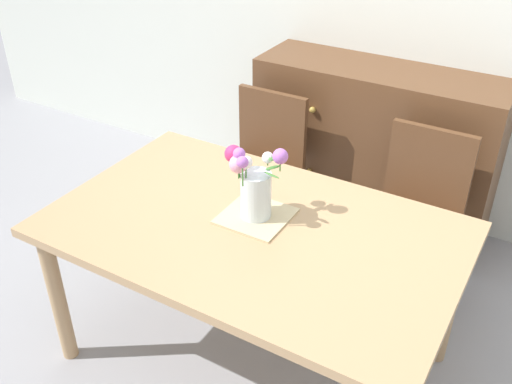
# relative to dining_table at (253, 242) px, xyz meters

# --- Properties ---
(ground_plane) EXTENTS (12.00, 12.00, 0.00)m
(ground_plane) POSITION_rel_dining_table_xyz_m (0.00, 0.00, -0.67)
(ground_plane) COLOR #939399
(dining_table) EXTENTS (1.66, 1.03, 0.75)m
(dining_table) POSITION_rel_dining_table_xyz_m (0.00, 0.00, 0.00)
(dining_table) COLOR tan
(dining_table) RESTS_ON ground_plane
(chair_left) EXTENTS (0.42, 0.42, 0.90)m
(chair_left) POSITION_rel_dining_table_xyz_m (-0.45, 0.86, -0.15)
(chair_left) COLOR brown
(chair_left) RESTS_ON ground_plane
(chair_right) EXTENTS (0.42, 0.42, 0.90)m
(chair_right) POSITION_rel_dining_table_xyz_m (0.45, 0.86, -0.15)
(chair_right) COLOR brown
(chair_right) RESTS_ON ground_plane
(dresser) EXTENTS (1.40, 0.47, 1.00)m
(dresser) POSITION_rel_dining_table_xyz_m (0.03, 1.33, -0.17)
(dresser) COLOR brown
(dresser) RESTS_ON ground_plane
(placemat) EXTENTS (0.27, 0.27, 0.01)m
(placemat) POSITION_rel_dining_table_xyz_m (-0.02, 0.06, 0.09)
(placemat) COLOR #CCB789
(placemat) RESTS_ON dining_table
(flower_vase) EXTENTS (0.25, 0.24, 0.32)m
(flower_vase) POSITION_rel_dining_table_xyz_m (-0.03, 0.06, 0.24)
(flower_vase) COLOR silver
(flower_vase) RESTS_ON placemat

